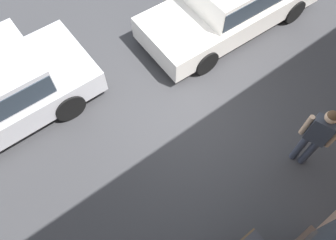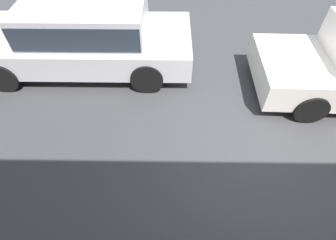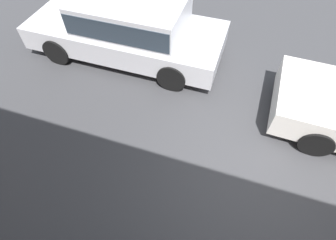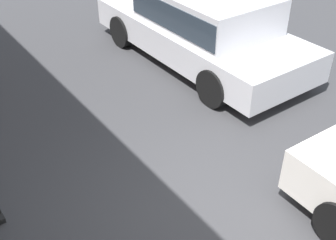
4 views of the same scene
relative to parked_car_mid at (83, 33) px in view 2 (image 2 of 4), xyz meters
The scene contains 2 objects.
ground_plane 4.17m from the parked_car_mid, 144.63° to the left, with size 60.00×60.00×0.00m, color #38383A.
parked_car_mid is the anchor object (origin of this frame).
Camera 2 is at (1.49, 2.60, 3.69)m, focal length 28.00 mm.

